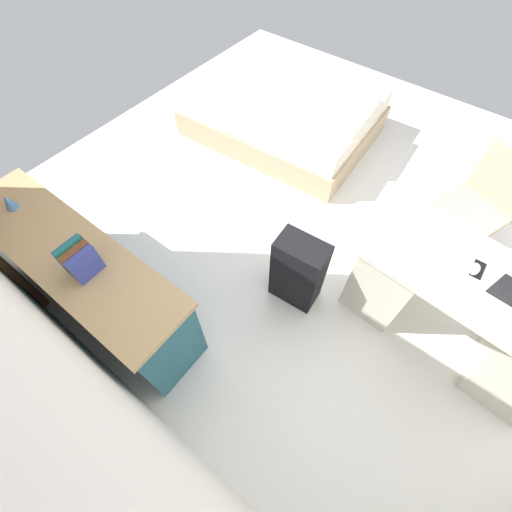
# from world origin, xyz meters

# --- Properties ---
(ground_plane) EXTENTS (5.60, 5.60, 0.00)m
(ground_plane) POSITION_xyz_m (0.00, 0.00, 0.00)
(ground_plane) COLOR silver
(wall_back) EXTENTS (4.60, 0.10, 2.60)m
(wall_back) POSITION_xyz_m (0.00, 2.04, 1.30)
(wall_back) COLOR silver
(wall_back) RESTS_ON ground_plane
(desk) EXTENTS (1.48, 0.76, 0.73)m
(desk) POSITION_xyz_m (-1.22, 0.27, 0.38)
(desk) COLOR silver
(desk) RESTS_ON ground_plane
(office_chair) EXTENTS (0.59, 0.59, 0.94)m
(office_chair) POSITION_xyz_m (-0.99, -0.57, 0.42)
(office_chair) COLOR black
(office_chair) RESTS_ON ground_plane
(credenza) EXTENTS (1.80, 0.48, 0.74)m
(credenza) POSITION_xyz_m (0.95, 1.66, 0.37)
(credenza) COLOR #235B6B
(credenza) RESTS_ON ground_plane
(bed) EXTENTS (1.98, 1.52, 0.58)m
(bed) POSITION_xyz_m (1.08, -0.96, 0.24)
(bed) COLOR tan
(bed) RESTS_ON ground_plane
(suitcase_black) EXTENTS (0.38, 0.25, 0.66)m
(suitcase_black) POSITION_xyz_m (-0.18, 0.67, 0.33)
(suitcase_black) COLOR black
(suitcase_black) RESTS_ON ground_plane
(computer_mouse) EXTENTS (0.07, 0.10, 0.03)m
(computer_mouse) POSITION_xyz_m (-1.11, 0.24, 0.74)
(computer_mouse) COLOR white
(computer_mouse) RESTS_ON desk
(cell_phone_by_mouse) EXTENTS (0.07, 0.14, 0.01)m
(cell_phone_by_mouse) POSITION_xyz_m (-1.13, 0.22, 0.73)
(cell_phone_by_mouse) COLOR black
(cell_phone_by_mouse) RESTS_ON desk
(book_row) EXTENTS (0.15, 0.17, 0.24)m
(book_row) POSITION_xyz_m (0.72, 1.66, 0.85)
(book_row) COLOR #35429E
(book_row) RESTS_ON credenza
(figurine_small) EXTENTS (0.08, 0.08, 0.11)m
(figurine_small) POSITION_xyz_m (1.52, 1.66, 0.80)
(figurine_small) COLOR #4C7FBF
(figurine_small) RESTS_ON credenza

